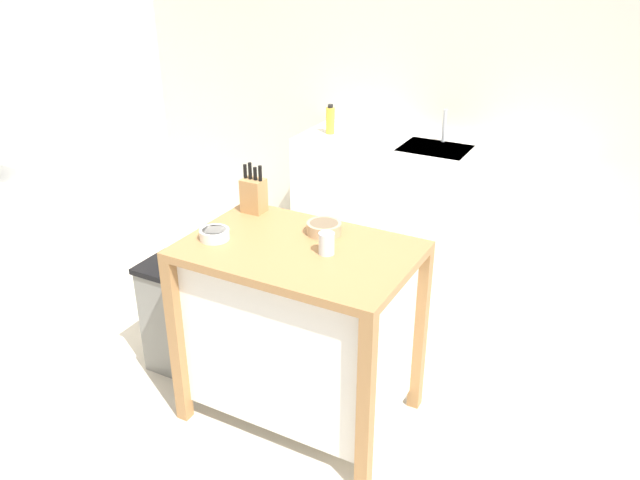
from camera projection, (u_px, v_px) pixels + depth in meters
ground_plane at (286, 415)px, 3.23m from camera, size 6.06×6.06×0.00m
wall_back at (445, 76)px, 4.37m from camera, size 5.06×0.10×2.60m
wall_left at (20, 76)px, 4.36m from camera, size 0.10×2.76×2.60m
kitchen_island at (300, 324)px, 3.04m from camera, size 1.03×0.69×0.92m
knife_block at (254, 194)px, 3.18m from camera, size 0.11×0.09×0.25m
bowl_ceramic_small at (215, 234)px, 2.92m from camera, size 0.14×0.14×0.05m
bowl_ceramic_wide at (324, 228)px, 2.98m from camera, size 0.16×0.16×0.05m
drinking_cup at (327, 243)px, 2.78m from camera, size 0.07×0.07×0.10m
trash_bin at (180, 317)px, 3.46m from camera, size 0.36×0.28×0.63m
sink_counter at (431, 210)px, 4.42m from camera, size 1.89×0.60×0.91m
sink_faucet at (444, 126)px, 4.29m from camera, size 0.02×0.02×0.22m
bottle_spray_cleaner at (330, 120)px, 4.47m from camera, size 0.06×0.06×0.21m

